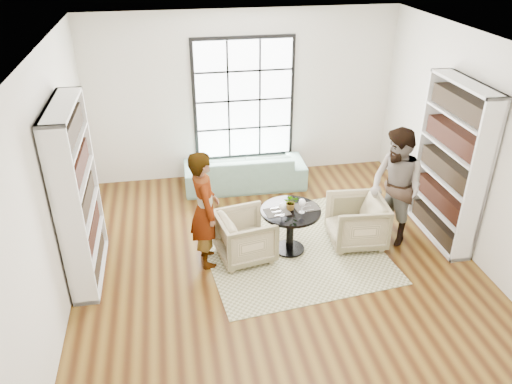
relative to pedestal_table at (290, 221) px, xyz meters
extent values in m
plane|color=brown|center=(-0.23, -0.31, -0.50)|extent=(6.00, 6.00, 0.00)
plane|color=silver|center=(-0.23, 2.69, 1.00)|extent=(5.50, 0.00, 5.50)
plane|color=silver|center=(-2.98, -0.31, 1.00)|extent=(0.00, 6.00, 6.00)
plane|color=silver|center=(2.52, -0.31, 1.00)|extent=(0.00, 6.00, 6.00)
plane|color=silver|center=(-0.23, -3.31, 1.00)|extent=(5.50, 0.00, 5.50)
plane|color=white|center=(-0.23, -0.31, 2.50)|extent=(6.00, 6.00, 0.00)
cube|color=black|center=(-0.23, 2.67, 0.95)|extent=(1.82, 0.06, 2.22)
cube|color=white|center=(-0.23, 2.63, 0.95)|extent=(1.70, 0.02, 2.10)
cube|color=#B3B086|center=(0.04, 0.04, -0.49)|extent=(2.76, 2.76, 0.01)
cylinder|color=black|center=(0.00, 0.00, -0.48)|extent=(0.44, 0.44, 0.04)
cylinder|color=black|center=(0.00, 0.00, -0.17)|extent=(0.11, 0.11, 0.60)
cylinder|color=black|center=(0.00, 0.00, 0.17)|extent=(0.85, 0.85, 0.04)
imported|color=gray|center=(-0.31, 2.14, -0.18)|extent=(2.17, 0.90, 0.63)
imported|color=tan|center=(-0.66, -0.04, -0.15)|extent=(0.88, 0.87, 0.69)
imported|color=tan|center=(1.01, 0.03, -0.13)|extent=(0.85, 0.83, 0.73)
imported|color=gray|center=(-1.21, -0.04, 0.35)|extent=(0.45, 0.65, 1.69)
imported|color=gray|center=(1.56, 0.03, 0.38)|extent=(0.88, 1.01, 1.76)
cube|color=#272522|center=(-0.20, -0.02, 0.19)|extent=(0.37, 0.30, 0.01)
cube|color=#272522|center=(0.23, 0.03, 0.19)|extent=(0.37, 0.30, 0.01)
cylinder|color=silver|center=(-0.16, -0.13, 0.19)|extent=(0.07, 0.07, 0.01)
cylinder|color=silver|center=(-0.16, -0.13, 0.25)|extent=(0.01, 0.01, 0.11)
sphere|color=maroon|center=(-0.16, -0.13, 0.34)|extent=(0.09, 0.09, 0.09)
ellipsoid|color=white|center=(-0.16, -0.13, 0.34)|extent=(0.09, 0.09, 0.10)
cylinder|color=silver|center=(0.13, -0.09, 0.19)|extent=(0.08, 0.08, 0.01)
cylinder|color=silver|center=(0.13, -0.09, 0.25)|extent=(0.01, 0.01, 0.12)
sphere|color=maroon|center=(0.13, -0.09, 0.35)|extent=(0.09, 0.09, 0.09)
ellipsoid|color=white|center=(0.13, -0.09, 0.35)|extent=(0.10, 0.10, 0.11)
imported|color=gray|center=(0.01, 0.02, 0.30)|extent=(0.24, 0.22, 0.23)
camera|label=1|loc=(-1.56, -5.84, 3.75)|focal=35.00mm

